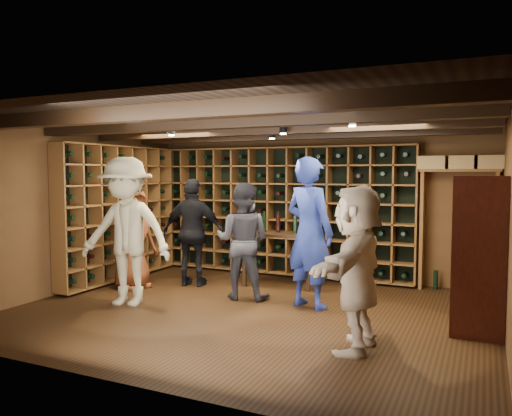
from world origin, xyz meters
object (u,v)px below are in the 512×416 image
at_px(display_cabinet, 478,259).
at_px(man_grey_suit, 243,241).
at_px(guest_khaki, 126,231).
at_px(tasting_table, 280,239).
at_px(guest_beige, 357,268).
at_px(man_blue_shirt, 309,232).
at_px(guest_woman_black, 193,232).
at_px(guest_red_floral, 133,238).

bearing_deg(display_cabinet, man_grey_suit, 172.97).
distance_m(display_cabinet, guest_khaki, 4.45).
xyz_separation_m(display_cabinet, tasting_table, (-2.92, 1.35, -0.10)).
relative_size(man_grey_suit, guest_beige, 0.98).
bearing_deg(display_cabinet, man_blue_shirt, 170.98).
bearing_deg(man_grey_suit, man_blue_shirt, 168.64).
relative_size(man_grey_suit, guest_woman_black, 0.97).
xyz_separation_m(guest_woman_black, guest_khaki, (-0.23, -1.36, 0.15)).
xyz_separation_m(display_cabinet, guest_khaki, (-4.40, -0.59, 0.16)).
height_order(guest_khaki, guest_beige, guest_khaki).
bearing_deg(guest_woman_black, guest_red_floral, 22.63).
relative_size(display_cabinet, guest_khaki, 0.86).
xyz_separation_m(man_grey_suit, guest_beige, (1.99, -1.41, 0.01)).
bearing_deg(guest_red_floral, guest_woman_black, -38.30).
relative_size(guest_khaki, tasting_table, 1.71).
xyz_separation_m(man_blue_shirt, guest_khaki, (-2.32, -0.92, -0.00)).
bearing_deg(guest_beige, guest_red_floral, -106.73).
height_order(man_blue_shirt, guest_khaki, man_blue_shirt).
xyz_separation_m(man_grey_suit, guest_red_floral, (-1.84, -0.15, -0.05)).
height_order(man_blue_shirt, tasting_table, man_blue_shirt).
distance_m(man_grey_suit, tasting_table, 0.99).
relative_size(man_blue_shirt, guest_red_floral, 1.29).
height_order(display_cabinet, man_blue_shirt, man_blue_shirt).
height_order(man_blue_shirt, guest_woman_black, man_blue_shirt).
xyz_separation_m(man_blue_shirt, guest_beige, (0.97, -1.36, -0.17)).
bearing_deg(man_blue_shirt, guest_khaki, 42.49).
xyz_separation_m(man_blue_shirt, guest_woman_black, (-2.10, 0.44, -0.15)).
relative_size(guest_woman_black, guest_beige, 1.02).
distance_m(man_grey_suit, guest_woman_black, 1.14).
bearing_deg(guest_beige, man_blue_shirt, -143.04).
distance_m(display_cabinet, guest_woman_black, 4.25).
height_order(display_cabinet, guest_beige, display_cabinet).
bearing_deg(man_grey_suit, guest_red_floral, -3.86).
distance_m(display_cabinet, man_blue_shirt, 2.11).
xyz_separation_m(guest_red_floral, guest_beige, (3.83, -1.27, 0.06)).
height_order(man_grey_suit, tasting_table, man_grey_suit).
xyz_separation_m(guest_red_floral, guest_woman_black, (0.77, 0.53, 0.07)).
height_order(man_grey_suit, guest_beige, guest_beige).
distance_m(guest_red_floral, tasting_table, 2.31).
bearing_deg(guest_khaki, tasting_table, 42.49).
distance_m(display_cabinet, man_grey_suit, 3.13).
distance_m(guest_khaki, tasting_table, 2.46).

